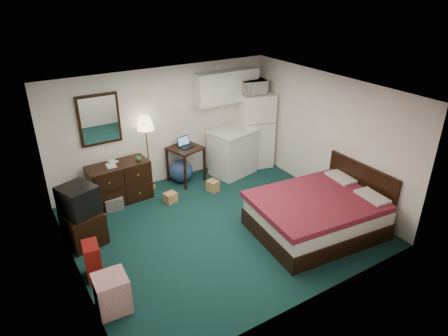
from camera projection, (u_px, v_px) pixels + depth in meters
floor at (219, 226)px, 7.33m from camera, size 5.00×4.50×0.01m
ceiling at (218, 92)px, 6.24m from camera, size 5.00×4.50×0.01m
walls at (219, 164)px, 6.79m from camera, size 5.01×4.51×2.50m
mirror at (99, 120)px, 7.67m from camera, size 0.80×0.06×1.00m
upper_cabinets at (226, 87)px, 8.76m from camera, size 1.50×0.35×0.70m
headboard at (360, 189)px, 7.46m from camera, size 0.06×1.56×1.00m
dresser at (120, 182)px, 7.99m from camera, size 1.22×0.60×0.82m
floor_lamp at (148, 153)px, 8.32m from camera, size 0.42×0.42×1.61m
desk at (186, 164)px, 8.78m from camera, size 0.78×0.78×0.81m
exercise_ball at (181, 171)px, 8.81m from camera, size 0.59×0.59×0.51m
kitchen_counter at (233, 153)px, 9.09m from camera, size 1.05×0.88×1.01m
fridge at (255, 130)px, 9.40m from camera, size 0.87×0.87×1.75m
bed at (316, 215)px, 7.04m from camera, size 2.26×1.85×0.68m
tv_stand at (84, 228)px, 6.77m from camera, size 0.69×0.73×0.57m
suitcase at (93, 260)px, 5.98m from camera, size 0.27×0.39×0.58m
retail_box at (112, 293)px, 5.40m from camera, size 0.45×0.45×0.54m
file_bin at (113, 203)px, 7.83m from camera, size 0.37×0.28×0.25m
cardboard_box_a at (170, 198)px, 8.06m from camera, size 0.28×0.25×0.20m
cardboard_box_b at (213, 186)px, 8.48m from camera, size 0.26×0.28×0.24m
laptop at (186, 143)px, 8.57m from camera, size 0.35×0.31×0.21m
crt_tv at (78, 200)px, 6.56m from camera, size 0.69×0.72×0.49m
microwave at (253, 86)px, 8.88m from camera, size 0.61×0.40×0.38m
book_a at (106, 161)px, 7.64m from camera, size 0.18×0.03×0.25m
book_b at (109, 159)px, 7.81m from camera, size 0.15×0.07×0.20m
mug at (139, 158)px, 7.95m from camera, size 0.13×0.11×0.11m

